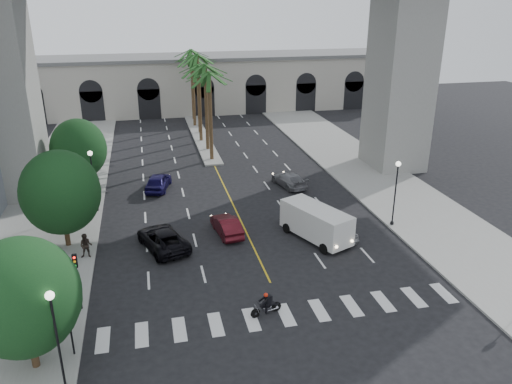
# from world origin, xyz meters

# --- Properties ---
(ground) EXTENTS (140.00, 140.00, 0.00)m
(ground) POSITION_xyz_m (0.00, 0.00, 0.00)
(ground) COLOR black
(ground) RESTS_ON ground
(sidewalk_left) EXTENTS (8.00, 100.00, 0.15)m
(sidewalk_left) POSITION_xyz_m (-15.00, 15.00, 0.07)
(sidewalk_left) COLOR gray
(sidewalk_left) RESTS_ON ground
(sidewalk_right) EXTENTS (8.00, 100.00, 0.15)m
(sidewalk_right) POSITION_xyz_m (15.00, 15.00, 0.07)
(sidewalk_right) COLOR gray
(sidewalk_right) RESTS_ON ground
(median) EXTENTS (2.00, 24.00, 0.20)m
(median) POSITION_xyz_m (0.00, 38.00, 0.10)
(median) COLOR gray
(median) RESTS_ON ground
(pier_building) EXTENTS (71.00, 10.50, 8.50)m
(pier_building) POSITION_xyz_m (0.00, 55.00, 4.27)
(pier_building) COLOR #B9B3A6
(pier_building) RESTS_ON ground
(palm_a) EXTENTS (3.20, 3.20, 10.30)m
(palm_a) POSITION_xyz_m (0.00, 28.00, 9.10)
(palm_a) COLOR #47331E
(palm_a) RESTS_ON ground
(palm_b) EXTENTS (3.20, 3.20, 10.60)m
(palm_b) POSITION_xyz_m (0.10, 32.00, 9.37)
(palm_b) COLOR #47331E
(palm_b) RESTS_ON ground
(palm_c) EXTENTS (3.20, 3.20, 10.10)m
(palm_c) POSITION_xyz_m (-0.20, 36.00, 8.91)
(palm_c) COLOR #47331E
(palm_c) RESTS_ON ground
(palm_d) EXTENTS (3.20, 3.20, 10.90)m
(palm_d) POSITION_xyz_m (0.15, 40.00, 9.65)
(palm_d) COLOR #47331E
(palm_d) RESTS_ON ground
(palm_e) EXTENTS (3.20, 3.20, 10.40)m
(palm_e) POSITION_xyz_m (-0.10, 44.00, 9.19)
(palm_e) COLOR #47331E
(palm_e) RESTS_ON ground
(palm_f) EXTENTS (3.20, 3.20, 10.70)m
(palm_f) POSITION_xyz_m (0.20, 48.00, 9.46)
(palm_f) COLOR #47331E
(palm_f) RESTS_ON ground
(street_tree_near) EXTENTS (5.20, 5.20, 6.89)m
(street_tree_near) POSITION_xyz_m (-13.00, -3.00, 4.02)
(street_tree_near) COLOR #382616
(street_tree_near) RESTS_ON ground
(street_tree_mid) EXTENTS (5.44, 5.44, 7.21)m
(street_tree_mid) POSITION_xyz_m (-13.00, 10.00, 4.21)
(street_tree_mid) COLOR #382616
(street_tree_mid) RESTS_ON ground
(street_tree_far) EXTENTS (5.04, 5.04, 6.68)m
(street_tree_far) POSITION_xyz_m (-13.00, 22.00, 3.90)
(street_tree_far) COLOR #382616
(street_tree_far) RESTS_ON ground
(lamp_post_left_near) EXTENTS (0.40, 0.40, 5.35)m
(lamp_post_left_near) POSITION_xyz_m (-11.40, -5.00, 3.22)
(lamp_post_left_near) COLOR black
(lamp_post_left_near) RESTS_ON ground
(lamp_post_left_far) EXTENTS (0.40, 0.40, 5.35)m
(lamp_post_left_far) POSITION_xyz_m (-11.40, 16.00, 3.22)
(lamp_post_left_far) COLOR black
(lamp_post_left_far) RESTS_ON ground
(lamp_post_right) EXTENTS (0.40, 0.40, 5.35)m
(lamp_post_right) POSITION_xyz_m (11.40, 8.00, 3.22)
(lamp_post_right) COLOR black
(lamp_post_right) RESTS_ON ground
(traffic_signal_near) EXTENTS (0.25, 0.18, 3.65)m
(traffic_signal_near) POSITION_xyz_m (-11.30, -2.50, 2.51)
(traffic_signal_near) COLOR black
(traffic_signal_near) RESTS_ON ground
(traffic_signal_far) EXTENTS (0.25, 0.18, 3.65)m
(traffic_signal_far) POSITION_xyz_m (-11.30, 1.50, 2.51)
(traffic_signal_far) COLOR black
(traffic_signal_far) RESTS_ON ground
(motorcycle_rider) EXTENTS (1.90, 0.69, 1.40)m
(motorcycle_rider) POSITION_xyz_m (-1.02, -1.17, 0.63)
(motorcycle_rider) COLOR black
(motorcycle_rider) RESTS_ON ground
(car_a) EXTENTS (2.43, 4.26, 1.36)m
(car_a) POSITION_xyz_m (6.38, 7.16, 0.68)
(car_a) COLOR #B1B1B6
(car_a) RESTS_ON ground
(car_b) EXTENTS (2.02, 4.41, 1.40)m
(car_b) POSITION_xyz_m (-1.50, 9.51, 0.70)
(car_b) COLOR #490E16
(car_b) RESTS_ON ground
(car_c) EXTENTS (4.06, 5.86, 1.49)m
(car_c) POSITION_xyz_m (-6.34, 8.28, 0.74)
(car_c) COLOR black
(car_c) RESTS_ON ground
(car_d) EXTENTS (2.85, 4.91, 1.34)m
(car_d) POSITION_xyz_m (6.04, 18.41, 0.67)
(car_d) COLOR slate
(car_d) RESTS_ON ground
(car_e) EXTENTS (2.95, 4.89, 1.56)m
(car_e) POSITION_xyz_m (-6.14, 20.26, 0.78)
(car_e) COLOR #140E45
(car_e) RESTS_ON ground
(cargo_van) EXTENTS (4.27, 6.21, 2.48)m
(cargo_van) POSITION_xyz_m (4.81, 7.17, 1.38)
(cargo_van) COLOR silver
(cargo_van) RESTS_ON ground
(pedestrian_b) EXTENTS (0.93, 0.76, 1.76)m
(pedestrian_b) POSITION_xyz_m (-11.50, 7.76, 1.03)
(pedestrian_b) COLOR black
(pedestrian_b) RESTS_ON sidewalk_left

